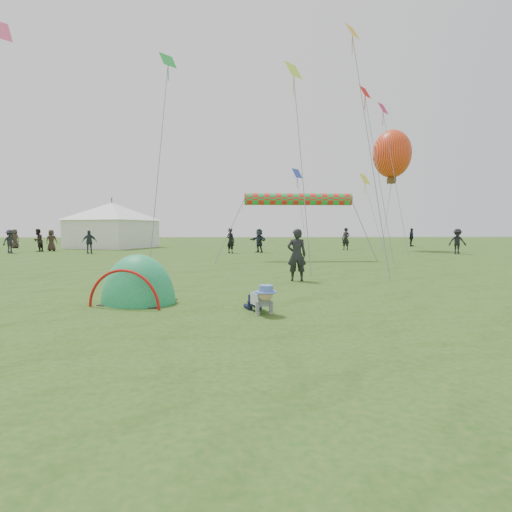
{
  "coord_description": "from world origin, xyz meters",
  "views": [
    {
      "loc": [
        -1.02,
        -7.77,
        1.74
      ],
      "look_at": [
        -0.55,
        2.78,
        1.0
      ],
      "focal_mm": 28.0,
      "sensor_mm": 36.0,
      "label": 1
    }
  ],
  "objects_px": {
    "crawling_toddler": "(261,298)",
    "standing_adult": "(297,255)",
    "popup_tent": "(139,303)",
    "balloon_kite": "(392,157)",
    "event_marquee": "(112,224)"
  },
  "relations": [
    {
      "from": "balloon_kite",
      "to": "standing_adult",
      "type": "bearing_deg",
      "value": -119.16
    },
    {
      "from": "event_marquee",
      "to": "balloon_kite",
      "type": "distance_m",
      "value": 24.2
    },
    {
      "from": "event_marquee",
      "to": "balloon_kite",
      "type": "relative_size",
      "value": 1.5
    },
    {
      "from": "standing_adult",
      "to": "event_marquee",
      "type": "relative_size",
      "value": 0.28
    },
    {
      "from": "standing_adult",
      "to": "balloon_kite",
      "type": "height_order",
      "value": "balloon_kite"
    },
    {
      "from": "popup_tent",
      "to": "event_marquee",
      "type": "xyz_separation_m",
      "value": [
        -8.79,
        26.56,
        2.14
      ]
    },
    {
      "from": "event_marquee",
      "to": "crawling_toddler",
      "type": "bearing_deg",
      "value": -45.71
    },
    {
      "from": "crawling_toddler",
      "to": "balloon_kite",
      "type": "relative_size",
      "value": 0.2
    },
    {
      "from": "crawling_toddler",
      "to": "popup_tent",
      "type": "height_order",
      "value": "popup_tent"
    },
    {
      "from": "crawling_toddler",
      "to": "balloon_kite",
      "type": "distance_m",
      "value": 26.74
    },
    {
      "from": "popup_tent",
      "to": "balloon_kite",
      "type": "bearing_deg",
      "value": 71.91
    },
    {
      "from": "popup_tent",
      "to": "standing_adult",
      "type": "height_order",
      "value": "standing_adult"
    },
    {
      "from": "standing_adult",
      "to": "popup_tent",
      "type": "bearing_deg",
      "value": 43.06
    },
    {
      "from": "standing_adult",
      "to": "event_marquee",
      "type": "bearing_deg",
      "value": -58.12
    },
    {
      "from": "crawling_toddler",
      "to": "standing_adult",
      "type": "xyz_separation_m",
      "value": [
        1.45,
        4.93,
        0.55
      ]
    }
  ]
}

